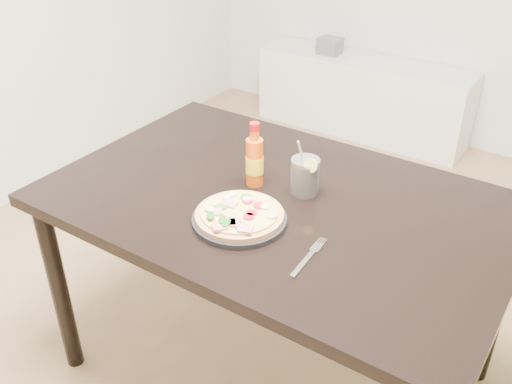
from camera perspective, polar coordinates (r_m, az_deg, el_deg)
The scene contains 8 objects.
dining_table at distance 1.79m, azimuth 2.15°, elevation -2.81°, with size 1.40×0.90×0.75m.
plate at distance 1.62m, azimuth -1.66°, elevation -2.77°, with size 0.27×0.27×0.02m, color black.
pizza at distance 1.61m, azimuth -1.72°, elevation -2.20°, with size 0.25×0.25×0.03m.
hot_sauce_bottle at distance 1.77m, azimuth -0.14°, elevation 3.15°, with size 0.06×0.06×0.21m.
cola_cup at distance 1.74m, azimuth 4.91°, elevation 1.52°, with size 0.09×0.09×0.18m.
fork at distance 1.50m, azimuth 5.39°, elevation -6.35°, with size 0.03×0.19×0.00m.
media_console at distance 3.88m, azimuth 10.54°, elevation 9.37°, with size 1.40×0.34×0.50m, color white.
cd_stack at distance 3.86m, azimuth 7.39°, elevation 14.30°, with size 0.14×0.12×0.10m.
Camera 1 is at (0.59, -1.27, 1.67)m, focal length 40.00 mm.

